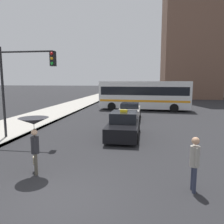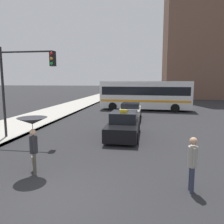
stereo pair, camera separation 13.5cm
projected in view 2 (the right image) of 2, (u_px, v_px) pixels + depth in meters
The scene contains 8 objects.
ground_plane at pixel (54, 200), 6.37m from camera, with size 300.00×300.00×0.00m, color #262628.
taxi at pixel (124, 126), 13.48m from camera, with size 1.91×4.50×1.70m.
sedan_red at pixel (130, 112), 19.81m from camera, with size 1.91×4.31×1.43m.
city_bus at pixel (145, 94), 25.65m from camera, with size 10.57×3.24×3.40m.
pedestrian_with_umbrella at pixel (33, 128), 7.95m from camera, with size 1.08×1.08×2.13m.
pedestrian_man at pixel (192, 160), 6.71m from camera, with size 0.30×0.45×1.75m.
traffic_light at pixel (24, 76), 12.23m from camera, with size 3.31×0.38×5.34m.
building_tower_near at pixel (193, 5), 44.33m from camera, with size 10.48×13.82×37.52m.
Camera 2 is at (2.62, -5.60, 3.45)m, focal length 35.00 mm.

